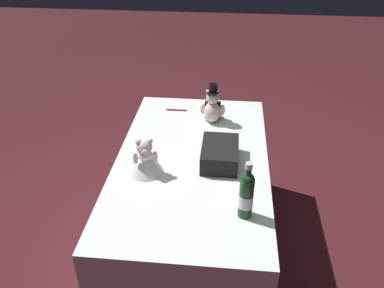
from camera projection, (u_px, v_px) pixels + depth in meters
name	position (u px, v px, depth m)	size (l,w,h in m)	color
ground_plane	(192.00, 246.00, 2.68)	(12.00, 12.00, 0.00)	#47191E
reception_table	(192.00, 206.00, 2.49)	(1.54, 0.87, 0.71)	white
teddy_bear_groom	(213.00, 108.00, 2.62)	(0.15, 0.16, 0.27)	beige
teddy_bear_bride	(145.00, 157.00, 2.15)	(0.23, 0.19, 0.21)	white
champagne_bottle	(246.00, 194.00, 1.83)	(0.07, 0.07, 0.30)	#15411F
signing_pen	(177.00, 110.00, 2.79)	(0.01, 0.15, 0.01)	maroon
gift_case_black	(220.00, 154.00, 2.24)	(0.29, 0.21, 0.11)	black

